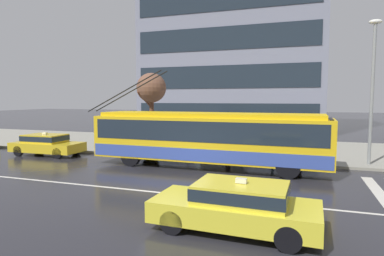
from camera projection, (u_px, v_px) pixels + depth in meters
The scene contains 14 objects.
ground_plane at pixel (177, 185), 13.02m from camera, with size 160.00×160.00×0.00m, color #26262C.
sidewalk_slab at pixel (231, 147), 22.73m from camera, with size 80.00×10.00×0.14m, color gray.
crosswalk_stripe_edge_near at pixel (377, 190), 12.22m from camera, with size 0.44×4.40×0.01m, color beige.
lane_centre_line at pixel (165, 193), 11.89m from camera, with size 72.00×0.14×0.01m, color silver.
trolleybus at pixel (208, 137), 16.30m from camera, with size 12.75×2.77×4.90m.
taxi_queued_behind_bus at pixel (47, 144), 19.92m from camera, with size 4.34×1.94×1.39m.
taxi_oncoming_near at pixel (237, 204), 8.46m from camera, with size 4.34×1.94×1.39m.
bus_shelter at pixel (218, 123), 19.88m from camera, with size 3.61×1.66×2.38m.
pedestrian_at_shelter at pixel (298, 130), 17.24m from camera, with size 1.55×1.55×1.98m.
pedestrian_approaching_curb at pixel (230, 129), 18.13m from camera, with size 1.53×1.53×2.00m.
pedestrian_walking_past at pixel (273, 129), 17.92m from camera, with size 1.30×1.30×2.03m.
street_lamp at pixel (373, 81), 16.06m from camera, with size 0.60×0.32×7.13m.
street_tree_bare at pixel (151, 89), 21.60m from camera, with size 1.96×2.04×5.00m.
office_tower_corner_left at pixel (236, 14), 35.44m from camera, with size 18.52×12.03×25.31m.
Camera 1 is at (4.66, -11.91, 3.42)m, focal length 30.56 mm.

